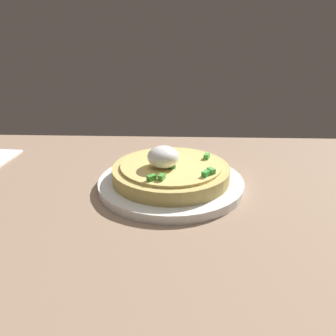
{
  "coord_description": "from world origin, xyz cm",
  "views": [
    {
      "loc": [
        -0.49,
        47.26,
        28.33
      ],
      "look_at": [
        1.51,
        -4.56,
        6.57
      ],
      "focal_mm": 36.75,
      "sensor_mm": 36.0,
      "label": 1
    }
  ],
  "objects": [
    {
      "name": "dining_table",
      "position": [
        0.0,
        0.0,
        1.57
      ],
      "size": [
        110.24,
        64.55,
        3.13
      ],
      "primitive_type": "cube",
      "color": "#91755D",
      "rests_on": "ground"
    },
    {
      "name": "plate",
      "position": [
        1.51,
        -4.56,
        3.85
      ],
      "size": [
        24.03,
        24.03,
        1.44
      ],
      "primitive_type": "cylinder",
      "color": "white",
      "rests_on": "dining_table"
    },
    {
      "name": "pizza",
      "position": [
        1.6,
        -4.44,
        6.13
      ],
      "size": [
        19.22,
        19.22,
        6.11
      ],
      "color": "tan",
      "rests_on": "plate"
    }
  ]
}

